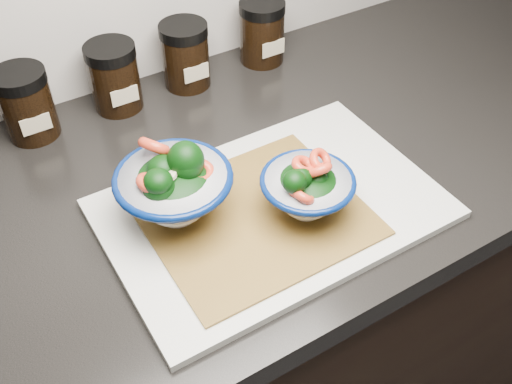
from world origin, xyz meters
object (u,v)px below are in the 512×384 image
cutting_board (272,209)px  bowl_right (307,189)px  spice_jar_d (185,55)px  spice_jar_e (262,32)px  bowl_left (174,187)px  spice_jar_c (114,77)px  spice_jar_b (26,104)px

cutting_board → bowl_right: bearing=-47.8°
spice_jar_d → spice_jar_e: (0.15, 0.00, 0.00)m
bowl_left → spice_jar_c: size_ratio=1.37×
spice_jar_e → bowl_left: bearing=-137.0°
spice_jar_b → spice_jar_e: 0.42m
spice_jar_c → spice_jar_e: (0.28, 0.00, 0.00)m
spice_jar_c → spice_jar_d: size_ratio=1.00×
cutting_board → bowl_left: bearing=157.3°
spice_jar_b → bowl_right: bearing=-55.6°
bowl_left → spice_jar_e: size_ratio=1.37×
bowl_left → spice_jar_e: 0.43m
cutting_board → spice_jar_d: size_ratio=3.98×
cutting_board → spice_jar_c: bearing=104.0°
bowl_right → bowl_left: bearing=150.8°
spice_jar_b → spice_jar_e: same height
cutting_board → bowl_right: size_ratio=3.58×
spice_jar_e → bowl_right: bearing=-113.6°
bowl_right → spice_jar_b: (-0.26, 0.38, 0.00)m
cutting_board → bowl_left: bowl_left is taller
bowl_right → cutting_board: bearing=132.2°
cutting_board → spice_jar_b: (-0.23, 0.34, 0.05)m
spice_jar_c → spice_jar_d: bearing=0.0°
bowl_right → spice_jar_e: (0.16, 0.38, 0.00)m
bowl_left → spice_jar_b: (-0.11, 0.29, -0.01)m
spice_jar_b → spice_jar_d: (0.27, 0.00, 0.00)m
cutting_board → spice_jar_b: 0.42m
spice_jar_b → spice_jar_c: 0.14m
cutting_board → spice_jar_e: size_ratio=3.98×
spice_jar_d → spice_jar_e: bearing=0.0°
cutting_board → spice_jar_c: size_ratio=3.98×
cutting_board → spice_jar_d: bearing=82.9°
bowl_right → spice_jar_d: size_ratio=1.11×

